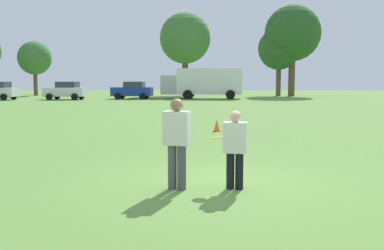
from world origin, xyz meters
name	(u,v)px	position (x,y,z in m)	size (l,w,h in m)	color
ground_plane	(225,183)	(0.00, 0.00, 0.00)	(147.48, 147.48, 0.00)	#608C3D
player_thrower	(177,139)	(-0.93, -0.56, 0.96)	(0.53, 0.38, 1.71)	#4C4C51
player_defender	(235,146)	(0.16, -0.49, 0.83)	(0.47, 0.31, 1.48)	black
frisbee	(217,138)	(-0.16, -0.35, 0.96)	(0.27, 0.27, 0.07)	yellow
traffic_cone	(217,125)	(-0.03, 8.87, 0.23)	(0.32, 0.32, 0.48)	#D8590C
parked_car_mid_left	(66,90)	(-14.96, 35.94, 0.92)	(4.29, 2.39, 1.82)	silver
parked_car_center	(133,90)	(-8.40, 37.53, 0.92)	(4.29, 2.39, 1.82)	navy
box_truck	(204,82)	(-0.94, 38.47, 1.75)	(8.62, 3.30, 3.18)	white
tree_east_oak	(35,58)	(-22.45, 46.94, 4.71)	(4.21, 4.21, 6.84)	brown
tree_far_east_pine	(185,39)	(-3.44, 47.91, 7.18)	(6.42, 6.42, 10.44)	brown
tree_far_west_pine	(279,49)	(8.21, 46.92, 5.77)	(5.16, 5.16, 8.39)	brown
tree_horizon_center	(293,34)	(9.75, 46.42, 7.60)	(6.80, 6.80, 11.05)	brown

